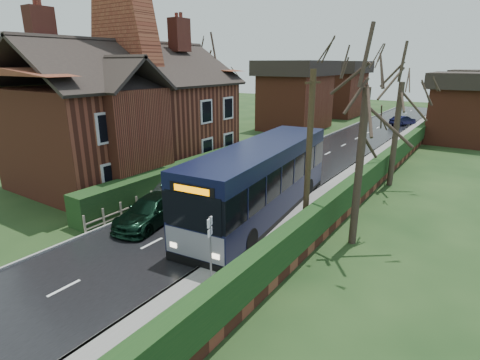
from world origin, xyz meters
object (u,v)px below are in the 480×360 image
Objects in this scene: car_green at (151,210)px; telegraph_pole at (308,159)px; bus at (261,181)px; car_silver at (171,190)px; bus_stop_sign at (210,241)px; brick_house at (131,110)px.

telegraph_pole is (6.81, 2.42, 2.96)m from car_green.
car_silver is at bearing -172.61° from bus.
brick_house is at bearing 129.53° from bus_stop_sign.
bus is 4.76× the size of bus_stop_sign.
telegraph_pole is (1.21, 4.94, 1.94)m from bus_stop_sign.
brick_house reaches higher than bus_stop_sign.
bus reaches higher than car_green.
brick_house reaches higher than car_silver.
brick_house reaches higher than telegraph_pole.
car_silver is 8.56m from bus_stop_sign.
bus_stop_sign is (5.60, -2.53, 1.02)m from car_green.
telegraph_pole is at bearing 57.14° from bus_stop_sign.
brick_house is at bearing -179.82° from telegraph_pole.
brick_house is at bearing 149.40° from car_silver.
bus is at bearing 7.11° from car_silver.
bus is 3.78m from telegraph_pole.
car_green is (-3.80, -3.79, -1.14)m from bus.
car_silver is 0.90× the size of car_green.
car_green is (1.20, -2.59, -0.03)m from car_silver.
bus_stop_sign reaches higher than car_green.
car_silver is 2.85m from car_green.
brick_house is 14.25m from telegraph_pole.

